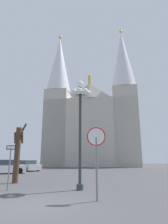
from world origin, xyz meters
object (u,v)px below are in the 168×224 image
at_px(cathedral, 92,121).
at_px(one_way_arrow_sign, 10,162).
at_px(street_lamp, 80,107).
at_px(parked_car_near_white, 5,167).
at_px(parked_car_far_silver, 27,166).
at_px(bare_tree, 17,153).
at_px(stop_sign, 96,148).

xyz_separation_m(cathedral, one_way_arrow_sign, (-2.46, -32.94, -8.66)).
bearing_deg(street_lamp, parked_car_near_white, 133.04).
xyz_separation_m(one_way_arrow_sign, street_lamp, (3.71, 0.58, 3.08)).
xyz_separation_m(cathedral, parked_car_far_silver, (-7.97, -16.85, -9.44)).
xyz_separation_m(one_way_arrow_sign, bare_tree, (-1.03, 3.07, 0.58)).
relative_size(one_way_arrow_sign, parked_car_near_white, 0.50).
bearing_deg(stop_sign, cathedral, 93.68).
xyz_separation_m(street_lamp, bare_tree, (-4.74, 2.49, -2.50)).
distance_m(cathedral, one_way_arrow_sign, 34.15).
height_order(cathedral, bare_tree, cathedral).
bearing_deg(one_way_arrow_sign, cathedral, 85.73).
xyz_separation_m(cathedral, stop_sign, (2.25, -34.99, -8.05)).
height_order(cathedral, parked_car_near_white, cathedral).
distance_m(one_way_arrow_sign, street_lamp, 4.86).
distance_m(cathedral, bare_tree, 31.14).
xyz_separation_m(stop_sign, parked_car_far_silver, (-10.22, 18.14, -1.39)).
distance_m(stop_sign, parked_car_near_white, 16.75).
distance_m(street_lamp, parked_car_far_silver, 18.45).
xyz_separation_m(cathedral, parked_car_near_white, (-8.34, -22.09, -9.40)).
relative_size(street_lamp, parked_car_far_silver, 1.34).
relative_size(cathedral, stop_sign, 10.79).
distance_m(one_way_arrow_sign, parked_car_near_white, 12.37).
relative_size(cathedral, parked_car_far_silver, 6.86).
bearing_deg(street_lamp, stop_sign, -69.23).
relative_size(stop_sign, parked_car_near_white, 0.63).
bearing_deg(street_lamp, one_way_arrow_sign, -171.07).
relative_size(one_way_arrow_sign, bare_tree, 0.56).
xyz_separation_m(cathedral, street_lamp, (1.25, -32.36, -5.58)).
bearing_deg(street_lamp, parked_car_far_silver, 120.75).
distance_m(one_way_arrow_sign, bare_tree, 3.29).
bearing_deg(parked_car_far_silver, cathedral, 64.68).
bearing_deg(one_way_arrow_sign, stop_sign, -23.50).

